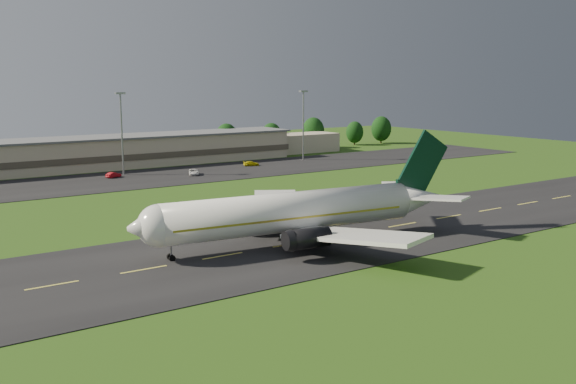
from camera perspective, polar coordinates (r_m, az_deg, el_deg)
ground at (r=91.57m, az=0.23°, el=-4.71°), size 360.00×360.00×0.00m
taxiway at (r=91.56m, az=0.23°, el=-4.68°), size 220.00×30.00×0.10m
apron at (r=155.09m, az=-15.11°, el=0.98°), size 260.00×30.00×0.10m
airliner at (r=90.87m, az=0.68°, el=-1.81°), size 51.20×41.88×15.57m
terminal at (r=179.35m, az=-15.83°, el=3.37°), size 145.00×16.00×8.40m
light_mast_centre at (r=162.92m, az=-14.60°, el=5.91°), size 2.40×1.20×20.35m
light_mast_east at (r=188.88m, az=1.37°, el=6.71°), size 2.40×1.20×20.35m
tree_line at (r=200.12m, az=-8.12°, el=4.62°), size 198.92×9.51×10.59m
service_vehicle_b at (r=159.81m, az=-15.25°, el=1.48°), size 4.17×2.81×1.30m
service_vehicle_c at (r=160.35m, az=-8.37°, el=1.77°), size 4.25×5.59×1.41m
service_vehicle_d at (r=175.93m, az=-3.29°, el=2.54°), size 4.64×2.84×1.26m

